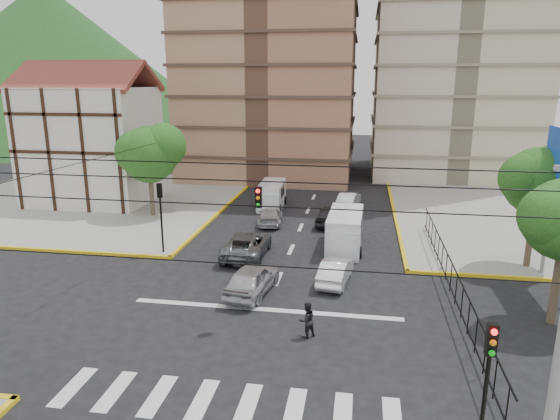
% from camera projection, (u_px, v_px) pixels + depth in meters
% --- Properties ---
extents(ground, '(160.00, 160.00, 0.00)m').
position_uv_depth(ground, '(260.00, 321.00, 22.70)').
color(ground, black).
rests_on(ground, ground).
extents(sidewalk_nw, '(26.00, 26.00, 0.15)m').
position_uv_depth(sidewalk_nw, '(87.00, 200.00, 44.91)').
color(sidewalk_nw, gray).
rests_on(sidewalk_nw, ground).
extents(crosswalk_stripes, '(12.00, 2.40, 0.01)m').
position_uv_depth(crosswalk_stripes, '(225.00, 403.00, 16.97)').
color(crosswalk_stripes, silver).
rests_on(crosswalk_stripes, ground).
extents(stop_line, '(13.00, 0.40, 0.01)m').
position_uv_depth(stop_line, '(265.00, 309.00, 23.84)').
color(stop_line, silver).
rests_on(stop_line, ground).
extents(tudor_building, '(10.80, 8.05, 12.23)m').
position_uv_depth(tudor_building, '(92.00, 143.00, 43.43)').
color(tudor_building, silver).
rests_on(tudor_building, ground).
extents(distant_hill, '(70.00, 70.00, 28.00)m').
position_uv_depth(distant_hill, '(50.00, 61.00, 94.58)').
color(distant_hill, '#1B4F1A').
rests_on(distant_hill, ground).
extents(park_fence, '(0.10, 22.50, 1.66)m').
position_uv_depth(park_fence, '(449.00, 294.00, 25.57)').
color(park_fence, black).
rests_on(park_fence, ground).
extents(tree_park_c, '(4.65, 3.80, 7.25)m').
position_uv_depth(tree_park_c, '(540.00, 178.00, 27.72)').
color(tree_park_c, '#473828').
rests_on(tree_park_c, ground).
extents(tree_tudor, '(5.39, 4.40, 7.43)m').
position_uv_depth(tree_tudor, '(150.00, 152.00, 38.52)').
color(tree_tudor, '#473828').
rests_on(tree_tudor, ground).
extents(traffic_light_se, '(0.28, 0.22, 4.40)m').
position_uv_depth(traffic_light_se, '(488.00, 373.00, 13.23)').
color(traffic_light_se, black).
rests_on(traffic_light_se, ground).
extents(traffic_light_nw, '(0.28, 0.22, 4.40)m').
position_uv_depth(traffic_light_nw, '(161.00, 206.00, 30.57)').
color(traffic_light_nw, black).
rests_on(traffic_light_nw, ground).
extents(traffic_light_hanging, '(18.00, 9.12, 0.92)m').
position_uv_depth(traffic_light_hanging, '(248.00, 207.00, 19.25)').
color(traffic_light_hanging, black).
rests_on(traffic_light_hanging, ground).
extents(van_right_lane, '(2.24, 5.36, 2.39)m').
position_uv_depth(van_right_lane, '(345.00, 232.00, 31.91)').
color(van_right_lane, silver).
rests_on(van_right_lane, ground).
extents(van_left_lane, '(2.04, 4.85, 2.16)m').
position_uv_depth(van_left_lane, '(271.00, 196.00, 42.30)').
color(van_left_lane, silver).
rests_on(van_left_lane, ground).
extents(car_silver_front_left, '(2.46, 4.74, 1.54)m').
position_uv_depth(car_silver_front_left, '(252.00, 279.00, 25.45)').
color(car_silver_front_left, '#B6B6BB').
rests_on(car_silver_front_left, ground).
extents(car_white_front_right, '(1.90, 4.09, 1.30)m').
position_uv_depth(car_white_front_right, '(335.00, 271.00, 26.88)').
color(car_white_front_right, white).
rests_on(car_white_front_right, ground).
extents(car_grey_mid_left, '(2.48, 5.34, 1.48)m').
position_uv_depth(car_grey_mid_left, '(247.00, 245.00, 30.88)').
color(car_grey_mid_left, slate).
rests_on(car_grey_mid_left, ground).
extents(car_silver_rear_left, '(2.20, 4.39, 1.23)m').
position_uv_depth(car_silver_rear_left, '(270.00, 216.00, 37.81)').
color(car_silver_rear_left, '#B1B2B6').
rests_on(car_silver_rear_left, ground).
extents(car_darkgrey_mid_right, '(2.22, 4.57, 1.50)m').
position_uv_depth(car_darkgrey_mid_right, '(330.00, 215.00, 37.55)').
color(car_darkgrey_mid_right, black).
rests_on(car_darkgrey_mid_right, ground).
extents(car_white_rear_right, '(2.09, 4.26, 1.34)m').
position_uv_depth(car_white_rear_right, '(349.00, 200.00, 42.58)').
color(car_white_rear_right, white).
rests_on(car_white_rear_right, ground).
extents(pedestrian_crosswalk, '(0.97, 0.95, 1.57)m').
position_uv_depth(pedestrian_crosswalk, '(307.00, 320.00, 21.12)').
color(pedestrian_crosswalk, black).
rests_on(pedestrian_crosswalk, ground).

